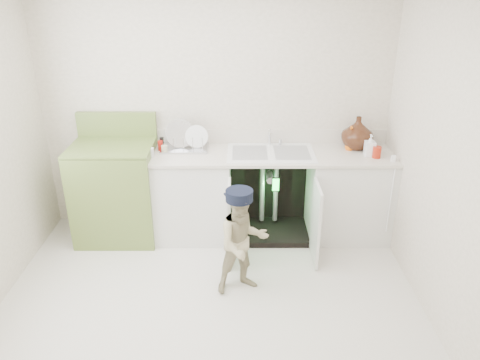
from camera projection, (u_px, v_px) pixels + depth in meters
name	position (u px, v px, depth m)	size (l,w,h in m)	color
ground	(210.00, 308.00, 3.84)	(3.50, 3.50, 0.00)	silver
room_shell	(205.00, 167.00, 3.33)	(6.00, 5.50, 1.26)	silver
counter_run	(272.00, 192.00, 4.75)	(2.44, 1.02, 1.23)	white
avocado_stove	(117.00, 190.00, 4.71)	(0.80, 0.65, 1.24)	olive
repair_worker	(243.00, 241.00, 3.89)	(0.62, 0.85, 0.94)	tan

